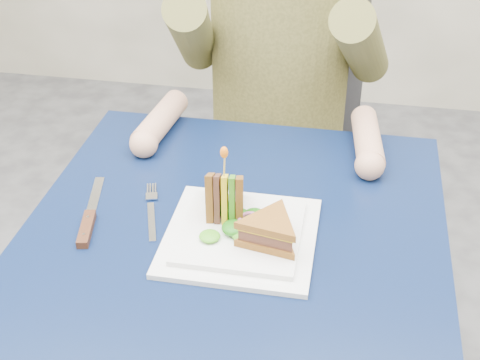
% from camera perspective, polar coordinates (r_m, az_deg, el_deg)
% --- Properties ---
extents(table, '(0.75, 0.75, 0.73)m').
position_cam_1_polar(table, '(1.26, -0.37, -6.57)').
color(table, black).
rests_on(table, ground).
extents(chair, '(0.42, 0.40, 0.93)m').
position_cam_1_polar(chair, '(1.88, 3.55, 4.18)').
color(chair, '#47474C').
rests_on(chair, ground).
extents(diner, '(0.54, 0.59, 0.74)m').
position_cam_1_polar(diner, '(1.62, 3.49, 13.83)').
color(diner, brown).
rests_on(diner, chair).
extents(plate, '(0.26, 0.26, 0.02)m').
position_cam_1_polar(plate, '(1.16, 0.04, -4.72)').
color(plate, white).
rests_on(plate, table).
extents(sandwich_flat, '(0.14, 0.14, 0.05)m').
position_cam_1_polar(sandwich_flat, '(1.12, 2.60, -4.36)').
color(sandwich_flat, brown).
rests_on(sandwich_flat, plate).
extents(sandwich_upright, '(0.09, 0.15, 0.15)m').
position_cam_1_polar(sandwich_upright, '(1.18, -1.31, -1.46)').
color(sandwich_upright, brown).
rests_on(sandwich_upright, plate).
extents(fork, '(0.07, 0.18, 0.01)m').
position_cam_1_polar(fork, '(1.24, -7.55, -2.76)').
color(fork, silver).
rests_on(fork, table).
extents(knife, '(0.07, 0.22, 0.02)m').
position_cam_1_polar(knife, '(1.23, -12.83, -3.55)').
color(knife, silver).
rests_on(knife, table).
extents(toothpick, '(0.01, 0.01, 0.06)m').
position_cam_1_polar(toothpick, '(1.14, -1.35, 1.17)').
color(toothpick, tan).
rests_on(toothpick, sandwich_upright).
extents(toothpick_frill, '(0.01, 0.01, 0.02)m').
position_cam_1_polar(toothpick_frill, '(1.13, -1.37, 2.37)').
color(toothpick_frill, orange).
rests_on(toothpick_frill, sandwich_upright).
extents(lettuce_spill, '(0.15, 0.13, 0.02)m').
position_cam_1_polar(lettuce_spill, '(1.16, 0.37, -3.63)').
color(lettuce_spill, '#337A14').
rests_on(lettuce_spill, plate).
extents(onion_ring, '(0.04, 0.04, 0.02)m').
position_cam_1_polar(onion_ring, '(1.15, 0.82, -3.63)').
color(onion_ring, '#9E4C7A').
rests_on(onion_ring, plate).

